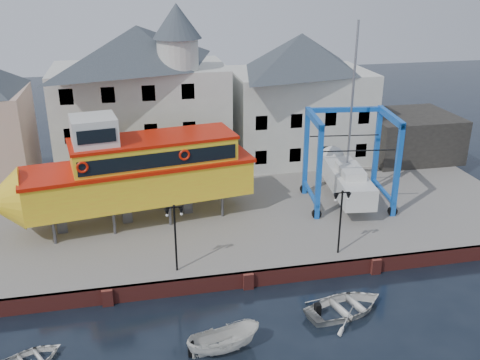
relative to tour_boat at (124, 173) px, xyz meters
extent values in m
plane|color=black|center=(6.70, -8.32, -4.63)|extent=(140.00, 140.00, 0.00)
cube|color=slate|center=(6.70, 2.68, -4.13)|extent=(44.00, 22.00, 1.00)
cube|color=maroon|center=(6.70, -8.20, -4.13)|extent=(44.00, 0.25, 1.00)
cube|color=maroon|center=(-1.30, -8.37, -4.13)|extent=(0.60, 0.36, 1.00)
cube|color=maroon|center=(6.70, -8.37, -4.13)|extent=(0.60, 0.36, 1.00)
cube|color=maroon|center=(14.70, -8.37, -4.13)|extent=(0.60, 0.36, 1.00)
cube|color=beige|center=(1.70, 10.18, 0.87)|extent=(14.00, 8.00, 9.00)
pyramid|color=#30363C|center=(1.70, 10.18, 6.97)|extent=(14.00, 8.00, 3.20)
cube|color=black|center=(-3.80, 6.22, -2.03)|extent=(1.00, 0.08, 1.20)
cube|color=black|center=(-0.80, 6.22, -2.03)|extent=(1.00, 0.08, 1.20)
cube|color=black|center=(2.20, 6.22, -2.03)|extent=(1.00, 0.08, 1.20)
cube|color=black|center=(5.20, 6.22, -2.03)|extent=(1.00, 0.08, 1.20)
cube|color=black|center=(-3.80, 6.22, 0.97)|extent=(1.00, 0.08, 1.20)
cube|color=black|center=(-0.80, 6.22, 0.97)|extent=(1.00, 0.08, 1.20)
cube|color=black|center=(2.20, 6.22, 0.97)|extent=(1.00, 0.08, 1.20)
cube|color=black|center=(5.20, 6.22, 0.97)|extent=(1.00, 0.08, 1.20)
cube|color=black|center=(-3.80, 6.22, 3.97)|extent=(1.00, 0.08, 1.20)
cube|color=black|center=(-0.80, 6.22, 3.97)|extent=(1.00, 0.08, 1.20)
cube|color=black|center=(2.20, 6.22, 3.97)|extent=(1.00, 0.08, 1.20)
cube|color=black|center=(5.20, 6.22, 3.97)|extent=(1.00, 0.08, 1.20)
cylinder|color=beige|center=(4.70, 7.78, 6.57)|extent=(3.20, 3.20, 2.40)
cone|color=#30363C|center=(4.70, 7.78, 9.07)|extent=(3.80, 3.80, 2.60)
cube|color=beige|center=(15.70, 10.68, 0.37)|extent=(12.00, 8.00, 8.00)
pyramid|color=#30363C|center=(15.70, 10.68, 5.97)|extent=(12.00, 8.00, 3.20)
cube|color=black|center=(11.20, 6.72, -2.03)|extent=(1.00, 0.08, 1.20)
cube|color=black|center=(14.20, 6.72, -2.03)|extent=(1.00, 0.08, 1.20)
cube|color=black|center=(17.20, 6.72, -2.03)|extent=(1.00, 0.08, 1.20)
cube|color=black|center=(20.20, 6.72, -2.03)|extent=(1.00, 0.08, 1.20)
cube|color=black|center=(11.20, 6.72, 0.97)|extent=(1.00, 0.08, 1.20)
cube|color=black|center=(14.20, 6.72, 0.97)|extent=(1.00, 0.08, 1.20)
cube|color=black|center=(17.20, 6.72, 0.97)|extent=(1.00, 0.08, 1.20)
cube|color=black|center=(20.20, 6.72, 0.97)|extent=(1.00, 0.08, 1.20)
cube|color=black|center=(25.70, 8.68, -1.63)|extent=(8.00, 7.00, 4.00)
cylinder|color=black|center=(2.70, -7.12, -1.63)|extent=(0.12, 0.12, 4.00)
cube|color=black|center=(2.70, -7.12, 0.42)|extent=(0.90, 0.06, 0.06)
sphere|color=black|center=(2.70, -7.12, 0.49)|extent=(0.16, 0.16, 0.16)
cone|color=black|center=(2.30, -7.12, 0.15)|extent=(0.32, 0.32, 0.45)
sphere|color=silver|center=(2.30, -7.12, -0.03)|extent=(0.18, 0.18, 0.18)
cone|color=black|center=(3.10, -7.12, 0.15)|extent=(0.32, 0.32, 0.45)
sphere|color=silver|center=(3.10, -7.12, -0.03)|extent=(0.18, 0.18, 0.18)
cylinder|color=black|center=(12.70, -7.12, -1.63)|extent=(0.12, 0.12, 4.00)
cube|color=black|center=(12.70, -7.12, 0.42)|extent=(0.90, 0.06, 0.06)
sphere|color=black|center=(12.70, -7.12, 0.49)|extent=(0.16, 0.16, 0.16)
cone|color=black|center=(12.30, -7.12, 0.15)|extent=(0.32, 0.32, 0.45)
sphere|color=silver|center=(12.30, -7.12, -0.03)|extent=(0.18, 0.18, 0.18)
cone|color=black|center=(13.10, -7.12, 0.15)|extent=(0.32, 0.32, 0.45)
sphere|color=silver|center=(13.10, -7.12, -0.03)|extent=(0.18, 0.18, 0.18)
cylinder|color=#59595E|center=(-4.61, -2.25, -2.82)|extent=(0.23, 0.23, 1.62)
cylinder|color=#59595E|center=(-5.08, 0.74, -2.82)|extent=(0.23, 0.23, 1.62)
cylinder|color=#59595E|center=(-0.88, -1.67, -2.82)|extent=(0.23, 0.23, 1.62)
cylinder|color=#59595E|center=(-1.34, 1.32, -2.82)|extent=(0.23, 0.23, 1.62)
cylinder|color=#59595E|center=(2.86, -1.08, -2.82)|extent=(0.23, 0.23, 1.62)
cylinder|color=#59595E|center=(2.39, 1.91, -2.82)|extent=(0.23, 0.23, 1.62)
cylinder|color=#59595E|center=(6.59, -0.50, -2.82)|extent=(0.23, 0.23, 1.62)
cylinder|color=#59595E|center=(6.13, 2.49, -2.82)|extent=(0.23, 0.23, 1.62)
cube|color=#59595E|center=(-4.31, -0.67, -2.82)|extent=(0.72, 0.63, 1.62)
cube|color=#59595E|center=(-0.04, 0.00, -2.82)|extent=(0.72, 0.63, 1.62)
cube|color=#59595E|center=(4.23, 0.66, -2.82)|extent=(0.72, 0.63, 1.62)
cube|color=yellow|center=(1.03, 0.16, -0.82)|extent=(15.57, 6.38, 2.38)
cone|color=yellow|center=(-7.62, -1.19, -0.82)|extent=(2.98, 4.42, 4.10)
cube|color=red|center=(1.03, 0.16, 0.48)|extent=(15.92, 6.60, 0.24)
cube|color=yellow|center=(2.09, 0.33, 1.23)|extent=(11.24, 5.29, 1.73)
cube|color=black|center=(2.38, -1.52, 1.29)|extent=(10.25, 1.66, 0.97)
cube|color=black|center=(1.81, 2.17, 1.29)|extent=(10.25, 1.66, 0.97)
cube|color=red|center=(2.09, 0.33, 2.19)|extent=(11.47, 5.43, 0.19)
cube|color=silver|center=(-1.64, -0.25, 3.08)|extent=(3.21, 3.21, 1.97)
cube|color=black|center=(-1.42, -1.67, 3.16)|extent=(2.34, 0.42, 0.86)
torus|color=red|center=(-2.42, -2.31, 1.45)|extent=(0.77, 0.27, 0.76)
torus|color=red|center=(3.99, -1.32, 1.45)|extent=(0.77, 0.27, 0.76)
cube|color=blue|center=(13.03, -2.21, -0.22)|extent=(0.38, 0.38, 6.81)
cylinder|color=black|center=(13.03, -2.21, -3.29)|extent=(0.71, 0.33, 0.68)
cube|color=blue|center=(13.60, 2.28, -0.22)|extent=(0.38, 0.38, 6.81)
cylinder|color=black|center=(13.60, 2.28, -3.29)|extent=(0.71, 0.33, 0.68)
cube|color=blue|center=(18.49, -2.90, -0.22)|extent=(0.38, 0.38, 6.81)
cylinder|color=black|center=(18.49, -2.90, -3.29)|extent=(0.71, 0.33, 0.68)
cube|color=blue|center=(19.06, 1.59, -0.22)|extent=(0.38, 0.38, 6.81)
cylinder|color=black|center=(19.06, 1.59, -3.29)|extent=(0.71, 0.33, 0.68)
cube|color=blue|center=(13.32, 0.04, 3.01)|extent=(0.95, 4.87, 0.48)
cube|color=blue|center=(13.32, 0.04, -2.65)|extent=(0.85, 4.86, 0.20)
cube|color=blue|center=(18.77, -0.66, 3.01)|extent=(0.95, 4.87, 0.48)
cube|color=blue|center=(18.77, -0.66, -2.65)|extent=(0.85, 4.86, 0.20)
cube|color=blue|center=(16.33, 1.94, 3.01)|extent=(5.83, 1.07, 0.34)
cube|color=silver|center=(16.04, -0.31, -1.88)|extent=(3.14, 7.52, 1.56)
cone|color=silver|center=(16.59, 3.99, -1.88)|extent=(2.42, 1.83, 2.24)
cube|color=#59595E|center=(16.04, -0.31, -2.99)|extent=(0.45, 1.77, 0.68)
cube|color=silver|center=(15.98, -0.79, -0.80)|extent=(1.91, 3.09, 0.58)
cylinder|color=#99999E|center=(16.10, 0.17, 4.26)|extent=(0.18, 0.18, 10.70)
cube|color=black|center=(15.82, -2.05, 1.15)|extent=(5.21, 0.78, 0.05)
cube|color=black|center=(16.26, 1.43, 1.15)|extent=(5.21, 0.78, 0.05)
imported|color=silver|center=(4.31, -13.47, -4.63)|extent=(3.87, 1.94, 1.43)
imported|color=silver|center=(11.37, -11.72, -4.63)|extent=(5.31, 4.35, 0.96)
camera|label=1|loc=(0.71, -34.36, 12.94)|focal=40.00mm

